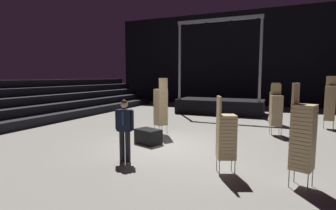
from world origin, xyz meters
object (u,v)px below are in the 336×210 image
object	(u,v)px
chair_stack_front_left	(226,135)
chair_stack_rear_left	(330,103)
stage_riser	(220,104)
equipment_road_case	(148,136)
chair_stack_mid_right	(276,110)
chair_stack_mid_centre	(303,136)
man_with_tie	(125,126)
chair_stack_front_right	(161,106)
chair_stack_mid_left	(274,104)

from	to	relation	value
chair_stack_front_left	chair_stack_rear_left	world-z (taller)	chair_stack_rear_left
stage_riser	equipment_road_case	bearing A→B (deg)	-94.96
chair_stack_mid_right	chair_stack_mid_centre	size ratio (longest dim) A/B	0.93
man_with_tie	equipment_road_case	size ratio (longest dim) A/B	1.99
man_with_tie	chair_stack_front_right	size ratio (longest dim) A/B	0.75
chair_stack_mid_centre	equipment_road_case	xyz separation A→B (m)	(-4.84, 2.03, -0.88)
man_with_tie	chair_stack_rear_left	world-z (taller)	chair_stack_rear_left
chair_stack_mid_left	chair_stack_mid_right	distance (m)	2.66
stage_riser	chair_stack_mid_right	distance (m)	6.60
chair_stack_front_left	stage_riser	bearing A→B (deg)	170.16
stage_riser	chair_stack_mid_right	bearing A→B (deg)	-58.04
stage_riser	man_with_tie	size ratio (longest dim) A/B	3.35
stage_riser	chair_stack_rear_left	bearing A→B (deg)	-28.99
chair_stack_mid_centre	equipment_road_case	distance (m)	5.32
man_with_tie	stage_riser	bearing A→B (deg)	-100.93
chair_stack_mid_left	equipment_road_case	bearing A→B (deg)	62.82
chair_stack_rear_left	equipment_road_case	world-z (taller)	chair_stack_rear_left
chair_stack_front_left	chair_stack_front_right	size ratio (longest dim) A/B	0.82
equipment_road_case	chair_stack_mid_right	bearing A→B (deg)	38.14
chair_stack_front_left	chair_stack_mid_right	bearing A→B (deg)	145.77
chair_stack_mid_left	chair_stack_mid_right	world-z (taller)	same
chair_stack_front_left	chair_stack_mid_right	distance (m)	5.35
man_with_tie	chair_stack_mid_centre	bearing A→B (deg)	171.58
chair_stack_mid_left	chair_stack_rear_left	bearing A→B (deg)	-178.87
chair_stack_mid_left	chair_stack_mid_centre	size ratio (longest dim) A/B	0.93
chair_stack_front_left	equipment_road_case	distance (m)	3.74
chair_stack_front_right	man_with_tie	bearing A→B (deg)	-141.18
chair_stack_rear_left	equipment_road_case	bearing A→B (deg)	48.69
chair_stack_mid_centre	chair_stack_rear_left	distance (m)	7.95
chair_stack_mid_right	chair_stack_mid_centre	xyz separation A→B (m)	(0.57, -5.37, 0.08)
equipment_road_case	chair_stack_mid_centre	bearing A→B (deg)	-22.73
chair_stack_front_right	chair_stack_rear_left	bearing A→B (deg)	-27.65
chair_stack_rear_left	chair_stack_front_left	bearing A→B (deg)	73.43
chair_stack_front_right	chair_stack_rear_left	size ratio (longest dim) A/B	0.97
chair_stack_mid_centre	chair_stack_mid_right	bearing A→B (deg)	-154.92
chair_stack_mid_centre	chair_stack_front_left	bearing A→B (deg)	-75.91
man_with_tie	chair_stack_mid_right	size ratio (longest dim) A/B	0.84
chair_stack_front_right	chair_stack_mid_left	distance (m)	6.23
chair_stack_mid_centre	equipment_road_case	size ratio (longest dim) A/B	2.56
stage_riser	equipment_road_case	distance (m)	8.98
stage_riser	chair_stack_rear_left	distance (m)	6.63
equipment_road_case	man_with_tie	bearing A→B (deg)	-81.84
man_with_tie	chair_stack_mid_left	world-z (taller)	chair_stack_mid_left
chair_stack_front_left	chair_stack_mid_centre	distance (m)	1.70
chair_stack_front_left	chair_stack_mid_left	distance (m)	7.95
man_with_tie	chair_stack_front_left	xyz separation A→B (m)	(2.86, 0.14, -0.04)
chair_stack_front_right	chair_stack_mid_right	bearing A→B (deg)	-37.66
man_with_tie	chair_stack_rear_left	bearing A→B (deg)	-137.31
chair_stack_mid_centre	chair_stack_rear_left	xyz separation A→B (m)	(1.72, 7.76, 0.08)
chair_stack_mid_centre	chair_stack_rear_left	bearing A→B (deg)	-173.49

